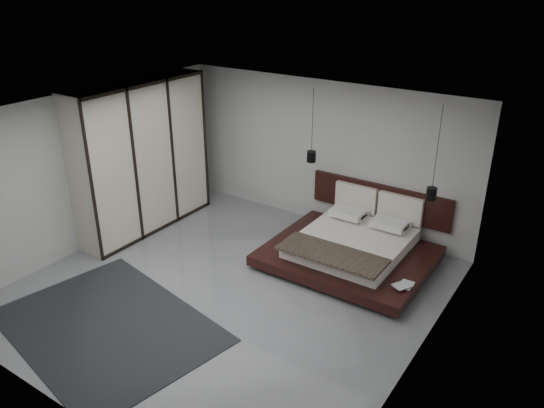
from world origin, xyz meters
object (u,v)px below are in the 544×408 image
Objects in this scene: bed at (353,246)px; wardrobe at (142,157)px; lattice_screen at (188,140)px; rug at (108,326)px; pendant_right at (431,193)px; pendant_left at (311,156)px.

wardrobe is at bearing -165.64° from bed.
lattice_screen is 4.84m from rug.
pendant_right is (1.10, 0.41, 1.10)m from bed.
lattice_screen reaches higher than rug.
lattice_screen is 5.27m from pendant_right.
pendant_left is at bearing -2.35° from lattice_screen.
rug is at bearing -127.96° from pendant_right.
pendant_left is 0.46× the size of wardrobe.
lattice_screen is at bearing 177.65° from pendant_left.
pendant_left is at bearing 76.86° from rug.
rug is (1.88, -2.61, -1.41)m from wardrobe.
wardrobe reaches higher than lattice_screen.
lattice_screen is 4.32m from bed.
rug is (-0.94, -4.02, -1.57)m from pendant_left.
pendant_right is at bearing 52.04° from rug.
wardrobe is at bearing -80.73° from lattice_screen.
wardrobe reaches higher than bed.
bed is 1.61m from pendant_right.
pendant_right is at bearing 20.54° from bed.
wardrobe is at bearing -153.33° from pendant_left.
lattice_screen is at bearing 117.16° from rug.
pendant_left reaches higher than bed.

